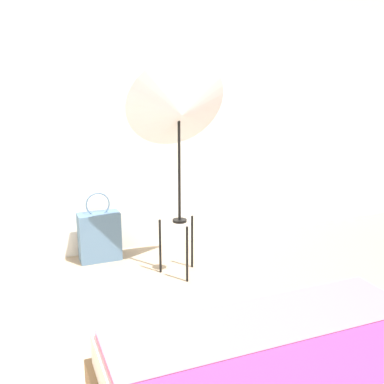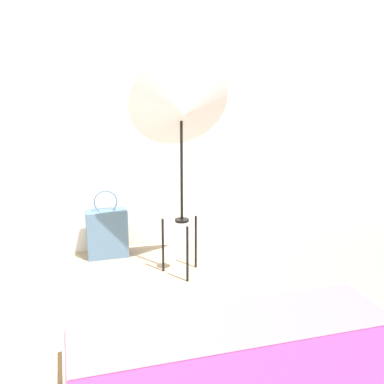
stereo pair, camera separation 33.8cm
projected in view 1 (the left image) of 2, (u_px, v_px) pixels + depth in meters
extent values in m
cube|color=silver|center=(110.00, 111.00, 3.94)|extent=(8.00, 0.05, 2.60)
cube|color=#702D8E|center=(321.00, 378.00, 1.73)|extent=(1.51, 0.42, 0.04)
cube|color=#D6668E|center=(264.00, 323.00, 2.12)|extent=(1.51, 0.42, 0.04)
cylinder|color=black|center=(187.00, 254.00, 3.53)|extent=(0.02, 0.02, 0.46)
cylinder|color=black|center=(160.00, 246.00, 3.70)|extent=(0.02, 0.02, 0.46)
cylinder|color=black|center=(192.00, 242.00, 3.80)|extent=(0.02, 0.02, 0.46)
cylinder|color=black|center=(180.00, 221.00, 3.62)|extent=(0.11, 0.11, 0.02)
cylinder|color=black|center=(179.00, 167.00, 3.51)|extent=(0.02, 0.02, 0.89)
cone|color=silver|center=(179.00, 109.00, 3.40)|extent=(0.80, 0.54, 0.77)
cube|color=slate|center=(100.00, 237.00, 3.96)|extent=(0.36, 0.18, 0.43)
torus|color=slate|center=(98.00, 204.00, 3.89)|extent=(0.21, 0.01, 0.21)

